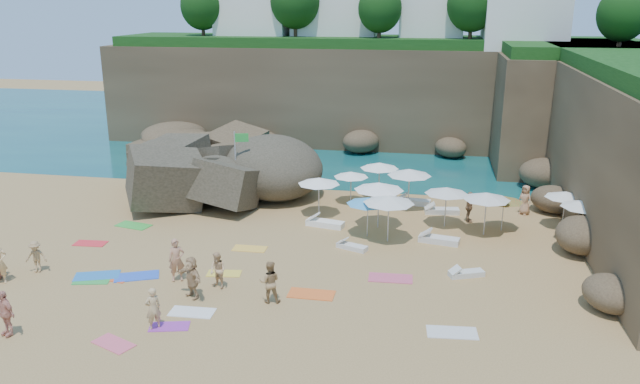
% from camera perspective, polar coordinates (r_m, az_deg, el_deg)
% --- Properties ---
extents(ground, '(120.00, 120.00, 0.00)m').
position_cam_1_polar(ground, '(30.93, -4.69, -4.95)').
color(ground, tan).
rests_on(ground, ground).
extents(seawater, '(120.00, 120.00, 0.00)m').
position_cam_1_polar(seawater, '(59.28, 2.93, 5.76)').
color(seawater, '#0C4751').
rests_on(seawater, ground).
extents(cliff_back, '(44.00, 8.00, 8.00)m').
position_cam_1_polar(cliff_back, '(53.48, 4.40, 8.85)').
color(cliff_back, brown).
rests_on(cliff_back, ground).
extents(cliff_corner, '(10.00, 12.00, 8.00)m').
position_cam_1_polar(cliff_corner, '(49.11, 21.52, 7.00)').
color(cliff_corner, brown).
rests_on(cliff_corner, ground).
extents(rock_promontory, '(12.00, 7.00, 2.00)m').
position_cam_1_polar(rock_promontory, '(48.87, -12.28, 2.96)').
color(rock_promontory, brown).
rests_on(rock_promontory, ground).
extents(clifftop_buildings, '(28.48, 9.48, 7.00)m').
position_cam_1_polar(clifftop_buildings, '(53.65, 5.75, 16.60)').
color(clifftop_buildings, white).
rests_on(clifftop_buildings, cliff_back).
extents(clifftop_trees, '(35.60, 23.82, 4.40)m').
position_cam_1_polar(clifftop_trees, '(47.25, 7.33, 16.53)').
color(clifftop_trees, '#11380F').
rests_on(clifftop_trees, ground).
extents(marina_masts, '(3.10, 0.10, 6.00)m').
position_cam_1_polar(marina_masts, '(63.11, -12.22, 8.85)').
color(marina_masts, white).
rests_on(marina_masts, ground).
extents(rock_outcrop, '(10.50, 9.01, 3.58)m').
position_cam_1_polar(rock_outcrop, '(38.59, -9.84, -0.64)').
color(rock_outcrop, brown).
rests_on(rock_outcrop, ground).
extents(flag_pole, '(0.85, 0.25, 4.41)m').
position_cam_1_polar(flag_pole, '(36.61, -7.52, 3.07)').
color(flag_pole, silver).
rests_on(flag_pole, ground).
extents(parasol_0, '(2.52, 2.52, 2.39)m').
position_cam_1_polar(parasol_0, '(36.02, 8.19, 1.79)').
color(parasol_0, silver).
rests_on(parasol_0, ground).
extents(parasol_1, '(2.34, 2.34, 2.22)m').
position_cam_1_polar(parasol_1, '(37.94, 5.46, 2.43)').
color(parasol_1, silver).
rests_on(parasol_1, ground).
extents(parasol_2, '(2.06, 2.06, 1.95)m').
position_cam_1_polar(parasol_2, '(36.78, 2.86, 1.63)').
color(parasol_2, silver).
rests_on(parasol_2, ground).
extents(parasol_3, '(2.40, 2.40, 2.27)m').
position_cam_1_polar(parasol_3, '(32.74, 15.00, -0.36)').
color(parasol_3, silver).
rests_on(parasol_3, ground).
extents(parasol_4, '(2.39, 2.39, 2.26)m').
position_cam_1_polar(parasol_4, '(33.11, 23.13, -1.00)').
color(parasol_4, silver).
rests_on(parasol_4, ground).
extents(parasol_5, '(2.35, 2.35, 2.22)m').
position_cam_1_polar(parasol_5, '(34.49, -0.10, 1.03)').
color(parasol_5, silver).
rests_on(parasol_5, ground).
extents(parasol_6, '(2.00, 2.00, 1.89)m').
position_cam_1_polar(parasol_6, '(33.73, 16.48, -0.60)').
color(parasol_6, silver).
rests_on(parasol_6, ground).
extents(parasol_7, '(2.31, 2.31, 2.18)m').
position_cam_1_polar(parasol_7, '(33.51, 11.50, 0.13)').
color(parasol_7, silver).
rests_on(parasol_7, ground).
extents(parasol_8, '(2.15, 2.15, 2.03)m').
position_cam_1_polar(parasol_8, '(35.07, 21.55, -0.22)').
color(parasol_8, silver).
rests_on(parasol_8, ground).
extents(parasol_9, '(2.64, 2.64, 2.49)m').
position_cam_1_polar(parasol_9, '(32.74, 5.41, 0.53)').
color(parasol_9, silver).
rests_on(parasol_9, ground).
extents(parasol_10, '(2.20, 2.20, 2.08)m').
position_cam_1_polar(parasol_10, '(31.57, 4.41, -0.80)').
color(parasol_10, silver).
rests_on(parasol_10, ground).
extents(parasol_11, '(2.55, 2.55, 2.41)m').
position_cam_1_polar(parasol_11, '(30.87, 6.32, -0.67)').
color(parasol_11, silver).
rests_on(parasol_11, ground).
extents(lounger_0, '(2.00, 0.88, 0.30)m').
position_cam_1_polar(lounger_0, '(36.09, 11.07, -1.71)').
color(lounger_0, silver).
rests_on(lounger_0, ground).
extents(lounger_1, '(2.13, 1.08, 0.32)m').
position_cam_1_polar(lounger_1, '(33.41, 0.48, -2.90)').
color(lounger_1, white).
rests_on(lounger_1, ground).
extents(lounger_2, '(2.04, 0.84, 0.31)m').
position_cam_1_polar(lounger_2, '(37.41, 8.56, -0.90)').
color(lounger_2, silver).
rests_on(lounger_2, ground).
extents(lounger_3, '(1.61, 1.03, 0.24)m').
position_cam_1_polar(lounger_3, '(30.45, 2.95, -5.03)').
color(lounger_3, silver).
rests_on(lounger_3, ground).
extents(lounger_4, '(2.08, 1.02, 0.31)m').
position_cam_1_polar(lounger_4, '(31.73, 10.82, -4.32)').
color(lounger_4, silver).
rests_on(lounger_4, ground).
extents(lounger_5, '(1.63, 1.07, 0.24)m').
position_cam_1_polar(lounger_5, '(28.27, 13.24, -7.28)').
color(lounger_5, silver).
rests_on(lounger_5, ground).
extents(towel_0, '(2.10, 1.61, 0.03)m').
position_cam_1_polar(towel_0, '(28.69, -16.40, -7.39)').
color(towel_0, blue).
rests_on(towel_0, ground).
extents(towel_1, '(1.72, 1.31, 0.03)m').
position_cam_1_polar(towel_1, '(23.70, -18.35, -13.02)').
color(towel_1, '#E5596F').
rests_on(towel_1, ground).
extents(towel_2, '(1.58, 0.94, 0.03)m').
position_cam_1_polar(towel_2, '(28.87, -18.40, -7.43)').
color(towel_2, '#FF5528').
rests_on(towel_2, ground).
extents(towel_3, '(1.66, 1.07, 0.03)m').
position_cam_1_polar(towel_3, '(28.86, -20.13, -7.62)').
color(towel_3, green).
rests_on(towel_3, ground).
extents(towel_4, '(1.58, 0.95, 0.03)m').
position_cam_1_polar(towel_4, '(28.14, -8.76, -7.37)').
color(towel_4, yellow).
rests_on(towel_4, ground).
extents(towel_5, '(1.76, 0.93, 0.03)m').
position_cam_1_polar(towel_5, '(25.07, -11.62, -10.71)').
color(towel_5, white).
rests_on(towel_5, ground).
extents(towel_6, '(1.59, 1.06, 0.03)m').
position_cam_1_polar(towel_6, '(24.25, -13.60, -11.86)').
color(towel_6, purple).
rests_on(towel_6, ground).
extents(towel_7, '(1.63, 0.90, 0.03)m').
position_cam_1_polar(towel_7, '(33.15, -20.25, -4.43)').
color(towel_7, red).
rests_on(towel_7, ground).
extents(towel_8, '(2.12, 1.54, 0.03)m').
position_cam_1_polar(towel_8, '(29.27, -19.72, -7.22)').
color(towel_8, blue).
rests_on(towel_8, ground).
extents(towel_9, '(1.94, 1.04, 0.03)m').
position_cam_1_polar(towel_9, '(27.53, 6.47, -7.83)').
color(towel_9, '#D25170').
rests_on(towel_9, ground).
extents(towel_10, '(1.90, 0.95, 0.03)m').
position_cam_1_polar(towel_10, '(25.97, -0.79, -9.31)').
color(towel_10, orange).
rests_on(towel_10, ground).
extents(towel_11, '(2.02, 1.31, 0.03)m').
position_cam_1_polar(towel_11, '(35.01, -16.68, -2.95)').
color(towel_11, green).
rests_on(towel_11, ground).
extents(towel_12, '(1.65, 0.86, 0.03)m').
position_cam_1_polar(towel_12, '(30.67, -6.45, -5.16)').
color(towel_12, '#FDBC42').
rests_on(towel_12, ground).
extents(towel_13, '(1.90, 1.07, 0.03)m').
position_cam_1_polar(towel_13, '(23.71, 11.98, -12.45)').
color(towel_13, silver).
rests_on(towel_13, ground).
extents(person_stand_1, '(0.97, 0.82, 1.74)m').
position_cam_1_polar(person_stand_1, '(25.09, -4.62, -8.19)').
color(person_stand_1, '#A58052').
rests_on(person_stand_1, ground).
extents(person_stand_2, '(1.30, 0.69, 1.91)m').
position_cam_1_polar(person_stand_2, '(39.45, -3.65, 1.42)').
color(person_stand_2, tan).
rests_on(person_stand_2, ground).
extents(person_stand_3, '(0.48, 1.03, 1.71)m').
position_cam_1_polar(person_stand_3, '(34.81, 13.49, -1.34)').
color(person_stand_3, '#946C4A').
rests_on(person_stand_3, ground).
extents(person_stand_4, '(0.92, 0.89, 1.70)m').
position_cam_1_polar(person_stand_4, '(36.96, 18.24, -0.68)').
color(person_stand_4, tan).
rests_on(person_stand_4, ground).
extents(person_stand_5, '(1.43, 0.80, 1.48)m').
position_cam_1_polar(person_stand_5, '(43.23, -7.48, 2.40)').
color(person_stand_5, '#B16B58').
rests_on(person_stand_5, ground).
extents(person_stand_6, '(0.69, 0.70, 1.63)m').
position_cam_1_polar(person_stand_6, '(23.90, -15.02, -10.25)').
color(person_stand_6, tan).
rests_on(person_stand_6, ground).
extents(person_lie_0, '(1.20, 1.59, 0.38)m').
position_cam_1_polar(person_lie_0, '(30.61, -24.41, -6.35)').
color(person_lie_0, '#A78253').
rests_on(person_lie_0, ground).
extents(person_lie_1, '(1.55, 1.96, 0.42)m').
position_cam_1_polar(person_lie_1, '(25.59, -26.65, -11.21)').
color(person_lie_1, tan).
rests_on(person_lie_1, ground).
extents(person_lie_3, '(2.30, 2.33, 0.46)m').
position_cam_1_polar(person_lie_3, '(26.15, -11.58, -8.97)').
color(person_lie_3, tan).
rests_on(person_lie_3, ground).
extents(person_lie_4, '(1.46, 1.98, 0.45)m').
position_cam_1_polar(person_lie_4, '(27.75, -12.88, -7.49)').
color(person_lie_4, tan).
rests_on(person_lie_4, ground).
extents(person_lie_5, '(1.39, 1.72, 0.59)m').
position_cam_1_polar(person_lie_5, '(26.71, -9.27, -8.11)').
color(person_lie_5, '#DCB07D').
rests_on(person_lie_5, ground).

